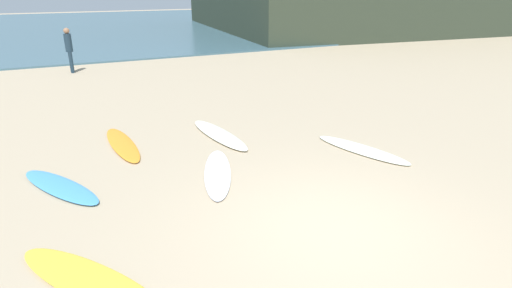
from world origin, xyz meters
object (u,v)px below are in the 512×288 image
object	(u,v)px
beachgoer_near	(69,48)
surfboard_0	(218,173)
surfboard_4	(362,149)
surfboard_2	(219,134)
surfboard_3	(60,186)
surfboard_1	(89,280)
surfboard_6	(122,144)

from	to	relation	value
beachgoer_near	surfboard_0	bearing A→B (deg)	-171.89
surfboard_4	beachgoer_near	world-z (taller)	beachgoer_near
surfboard_2	beachgoer_near	xyz separation A→B (m)	(-2.51, 10.00, 0.97)
surfboard_0	surfboard_4	distance (m)	3.29
surfboard_3	surfboard_4	world-z (taller)	surfboard_3
surfboard_4	surfboard_1	bearing A→B (deg)	-177.18
surfboard_1	surfboard_4	distance (m)	6.16
beachgoer_near	surfboard_6	bearing A→B (deg)	-177.93
surfboard_0	surfboard_1	xyz separation A→B (m)	(-2.57, -2.22, 0.00)
surfboard_2	surfboard_6	distance (m)	2.23
surfboard_1	surfboard_6	xyz separation A→B (m)	(1.21, 4.63, 0.00)
surfboard_0	surfboard_2	distance (m)	2.18
surfboard_0	surfboard_1	bearing A→B (deg)	-117.79
surfboard_4	surfboard_6	size ratio (longest dim) A/B	0.94
surfboard_3	surfboard_1	bearing A→B (deg)	-113.53
surfboard_6	surfboard_2	bearing A→B (deg)	167.38
surfboard_1	surfboard_3	size ratio (longest dim) A/B	1.11
surfboard_4	surfboard_6	world-z (taller)	same
surfboard_0	surfboard_3	bearing A→B (deg)	-172.87
surfboard_4	beachgoer_near	bearing A→B (deg)	96.40
beachgoer_near	surfboard_2	bearing A→B (deg)	-165.72
surfboard_1	surfboard_2	distance (m)	5.43
surfboard_0	beachgoer_near	world-z (taller)	beachgoer_near
surfboard_2	surfboard_1	bearing A→B (deg)	-134.06
surfboard_1	surfboard_6	world-z (taller)	surfboard_6
surfboard_2	surfboard_4	size ratio (longest dim) A/B	1.10
surfboard_0	surfboard_2	size ratio (longest dim) A/B	0.90
surfboard_0	surfboard_2	xyz separation A→B (m)	(0.84, 2.01, 0.01)
surfboard_2	surfboard_3	bearing A→B (deg)	-165.02
surfboard_1	surfboard_2	bearing A→B (deg)	18.08
surfboard_1	surfboard_3	world-z (taller)	surfboard_3
surfboard_3	surfboard_4	bearing A→B (deg)	-36.10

